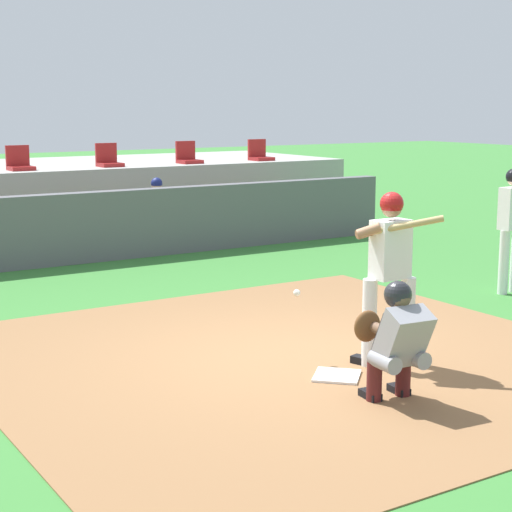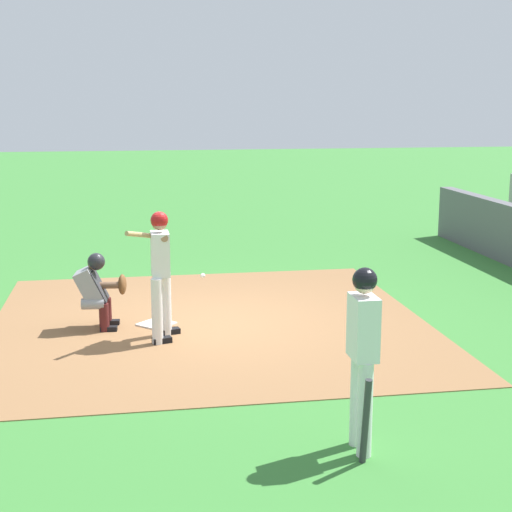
{
  "view_description": "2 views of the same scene",
  "coord_description": "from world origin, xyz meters",
  "px_view_note": "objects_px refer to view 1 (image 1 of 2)",
  "views": [
    {
      "loc": [
        -4.96,
        -7.16,
        2.66
      ],
      "look_at": [
        0.0,
        0.7,
        1.0
      ],
      "focal_mm": 59.5,
      "sensor_mm": 36.0,
      "label": 1
    },
    {
      "loc": [
        10.91,
        -1.15,
        3.28
      ],
      "look_at": [
        0.0,
        0.7,
        1.0
      ],
      "focal_mm": 53.35,
      "sensor_mm": 36.0,
      "label": 2
    }
  ],
  "objects_px": {
    "home_plate": "(337,376)",
    "catcher_crouched": "(395,337)",
    "stadium_seat_6": "(260,154)",
    "stadium_seat_3": "(20,163)",
    "on_deck_batter": "(512,222)",
    "stadium_seat_4": "(109,160)",
    "dugout_player_1": "(160,211)",
    "stadium_seat_5": "(188,157)",
    "batter_at_plate": "(389,267)"
  },
  "relations": [
    {
      "from": "dugout_player_1",
      "to": "home_plate",
      "type": "bearing_deg",
      "value": -104.02
    },
    {
      "from": "catcher_crouched",
      "to": "stadium_seat_6",
      "type": "height_order",
      "value": "stadium_seat_6"
    },
    {
      "from": "stadium_seat_5",
      "to": "stadium_seat_3",
      "type": "bearing_deg",
      "value": 180.0
    },
    {
      "from": "batter_at_plate",
      "to": "catcher_crouched",
      "type": "relative_size",
      "value": 0.95
    },
    {
      "from": "home_plate",
      "to": "stadium_seat_4",
      "type": "bearing_deg",
      "value": 79.66
    },
    {
      "from": "catcher_crouched",
      "to": "stadium_seat_3",
      "type": "relative_size",
      "value": 3.97
    },
    {
      "from": "on_deck_batter",
      "to": "stadium_seat_3",
      "type": "xyz_separation_m",
      "value": [
        -4.45,
        8.43,
        0.51
      ]
    },
    {
      "from": "catcher_crouched",
      "to": "stadium_seat_4",
      "type": "height_order",
      "value": "stadium_seat_4"
    },
    {
      "from": "batter_at_plate",
      "to": "home_plate",
      "type": "bearing_deg",
      "value": -175.27
    },
    {
      "from": "batter_at_plate",
      "to": "catcher_crouched",
      "type": "bearing_deg",
      "value": -127.65
    },
    {
      "from": "home_plate",
      "to": "on_deck_batter",
      "type": "relative_size",
      "value": 0.25
    },
    {
      "from": "catcher_crouched",
      "to": "batter_at_plate",
      "type": "bearing_deg",
      "value": 52.35
    },
    {
      "from": "home_plate",
      "to": "batter_at_plate",
      "type": "relative_size",
      "value": 0.24
    },
    {
      "from": "stadium_seat_6",
      "to": "catcher_crouched",
      "type": "bearing_deg",
      "value": -116.81
    },
    {
      "from": "home_plate",
      "to": "stadium_seat_3",
      "type": "bearing_deg",
      "value": 90.0
    },
    {
      "from": "stadium_seat_4",
      "to": "home_plate",
      "type": "bearing_deg",
      "value": -100.34
    },
    {
      "from": "dugout_player_1",
      "to": "catcher_crouched",
      "type": "bearing_deg",
      "value": -102.7
    },
    {
      "from": "home_plate",
      "to": "on_deck_batter",
      "type": "height_order",
      "value": "on_deck_batter"
    },
    {
      "from": "batter_at_plate",
      "to": "on_deck_batter",
      "type": "relative_size",
      "value": 1.01
    },
    {
      "from": "home_plate",
      "to": "stadium_seat_6",
      "type": "bearing_deg",
      "value": 61.31
    },
    {
      "from": "catcher_crouched",
      "to": "on_deck_batter",
      "type": "distance_m",
      "value": 5.14
    },
    {
      "from": "stadium_seat_3",
      "to": "stadium_seat_6",
      "type": "bearing_deg",
      "value": 0.0
    },
    {
      "from": "stadium_seat_4",
      "to": "catcher_crouched",
      "type": "bearing_deg",
      "value": -99.52
    },
    {
      "from": "catcher_crouched",
      "to": "stadium_seat_3",
      "type": "height_order",
      "value": "stadium_seat_3"
    },
    {
      "from": "stadium_seat_3",
      "to": "on_deck_batter",
      "type": "bearing_deg",
      "value": -62.18
    },
    {
      "from": "dugout_player_1",
      "to": "stadium_seat_3",
      "type": "bearing_deg",
      "value": 134.98
    },
    {
      "from": "batter_at_plate",
      "to": "dugout_player_1",
      "type": "relative_size",
      "value": 1.39
    },
    {
      "from": "stadium_seat_3",
      "to": "stadium_seat_4",
      "type": "relative_size",
      "value": 1.0
    },
    {
      "from": "on_deck_batter",
      "to": "home_plate",
      "type": "bearing_deg",
      "value": -158.52
    },
    {
      "from": "on_deck_batter",
      "to": "batter_at_plate",
      "type": "bearing_deg",
      "value": -155.74
    },
    {
      "from": "home_plate",
      "to": "catcher_crouched",
      "type": "xyz_separation_m",
      "value": [
        0.01,
        -0.82,
        0.58
      ]
    },
    {
      "from": "home_plate",
      "to": "stadium_seat_5",
      "type": "xyz_separation_m",
      "value": [
        3.71,
        10.18,
        1.51
      ]
    },
    {
      "from": "home_plate",
      "to": "stadium_seat_3",
      "type": "distance_m",
      "value": 10.29
    },
    {
      "from": "stadium_seat_6",
      "to": "dugout_player_1",
      "type": "bearing_deg",
      "value": -150.1
    },
    {
      "from": "home_plate",
      "to": "stadium_seat_3",
      "type": "height_order",
      "value": "stadium_seat_3"
    },
    {
      "from": "on_deck_batter",
      "to": "dugout_player_1",
      "type": "bearing_deg",
      "value": 110.69
    },
    {
      "from": "batter_at_plate",
      "to": "stadium_seat_5",
      "type": "height_order",
      "value": "stadium_seat_5"
    },
    {
      "from": "on_deck_batter",
      "to": "dugout_player_1",
      "type": "distance_m",
      "value": 6.84
    },
    {
      "from": "stadium_seat_6",
      "to": "stadium_seat_3",
      "type": "bearing_deg",
      "value": 180.0
    },
    {
      "from": "stadium_seat_6",
      "to": "batter_at_plate",
      "type": "bearing_deg",
      "value": -115.74
    },
    {
      "from": "batter_at_plate",
      "to": "dugout_player_1",
      "type": "height_order",
      "value": "batter_at_plate"
    },
    {
      "from": "dugout_player_1",
      "to": "stadium_seat_4",
      "type": "height_order",
      "value": "stadium_seat_4"
    },
    {
      "from": "stadium_seat_3",
      "to": "stadium_seat_5",
      "type": "relative_size",
      "value": 1.0
    },
    {
      "from": "catcher_crouched",
      "to": "stadium_seat_6",
      "type": "bearing_deg",
      "value": 63.19
    },
    {
      "from": "on_deck_batter",
      "to": "stadium_seat_4",
      "type": "height_order",
      "value": "stadium_seat_4"
    },
    {
      "from": "batter_at_plate",
      "to": "stadium_seat_4",
      "type": "relative_size",
      "value": 3.76
    },
    {
      "from": "home_plate",
      "to": "on_deck_batter",
      "type": "xyz_separation_m",
      "value": [
        4.45,
        1.75,
        1.0
      ]
    },
    {
      "from": "batter_at_plate",
      "to": "stadium_seat_4",
      "type": "height_order",
      "value": "stadium_seat_4"
    },
    {
      "from": "on_deck_batter",
      "to": "stadium_seat_6",
      "type": "distance_m",
      "value": 8.52
    },
    {
      "from": "home_plate",
      "to": "catcher_crouched",
      "type": "height_order",
      "value": "catcher_crouched"
    }
  ]
}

